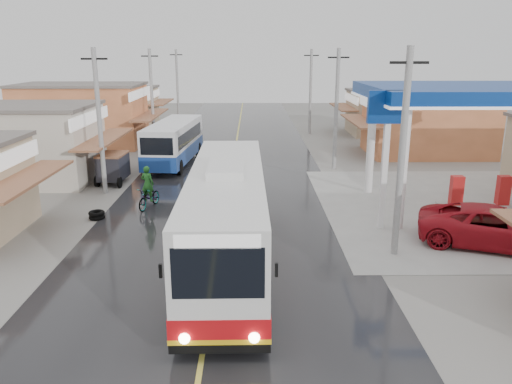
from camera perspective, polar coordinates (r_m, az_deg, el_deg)
ground at (r=20.03m, az=-4.32°, el=-7.15°), size 120.00×120.00×0.00m
road at (r=34.32m, az=-2.74°, el=2.68°), size 12.00×90.00×0.02m
centre_line at (r=34.32m, az=-2.74°, el=2.70°), size 0.15×90.00×0.01m
shopfronts_left at (r=39.88m, az=-21.62°, el=3.42°), size 11.00×44.00×5.20m
shopfronts_right at (r=34.24m, az=23.03°, el=1.37°), size 11.00×44.00×4.80m
utility_poles_left at (r=36.24m, az=-13.83°, el=2.92°), size 1.60×50.00×8.00m
utility_poles_right at (r=34.77m, az=8.88°, el=2.66°), size 1.60×36.00×8.00m
coach_bus at (r=18.46m, az=-3.30°, el=-2.83°), size 2.98×12.69×3.95m
second_bus at (r=35.91m, az=-9.36°, el=5.67°), size 3.22×9.15×2.98m
jeepney at (r=22.75m, az=25.59°, el=-3.63°), size 6.60×4.73×1.67m
cyclist at (r=26.09m, az=-12.15°, el=-0.24°), size 1.31×2.22×2.26m
tricycle_near at (r=31.44m, az=-16.05°, el=2.82°), size 1.73×2.52×1.86m
tyre_stack at (r=25.20m, az=-17.74°, el=-2.52°), size 0.77×0.77×0.40m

